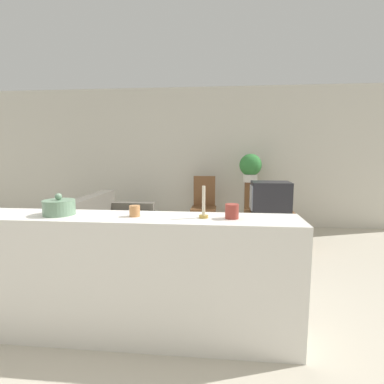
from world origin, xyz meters
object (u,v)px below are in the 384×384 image
at_px(decorative_bowl, 59,207).
at_px(wooden_chair, 204,202).
at_px(couch, 106,233).
at_px(television, 270,197).
at_px(potted_plant, 250,167).

bearing_deg(decorative_bowl, wooden_chair, 73.35).
relative_size(couch, television, 3.42).
relative_size(wooden_chair, potted_plant, 2.00).
distance_m(television, decorative_bowl, 3.11).
xyz_separation_m(television, decorative_bowl, (-1.99, -2.38, 0.25)).
height_order(wooden_chair, decorative_bowl, decorative_bowl).
height_order(couch, wooden_chair, wooden_chair).
height_order(couch, potted_plant, potted_plant).
distance_m(couch, television, 2.51).
distance_m(television, wooden_chair, 1.33).
relative_size(couch, wooden_chair, 1.94).
height_order(television, wooden_chair, wooden_chair).
xyz_separation_m(wooden_chair, decorative_bowl, (-0.95, -3.16, 0.48)).
distance_m(wooden_chair, potted_plant, 1.07).
xyz_separation_m(television, potted_plant, (-0.22, 0.96, 0.42)).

